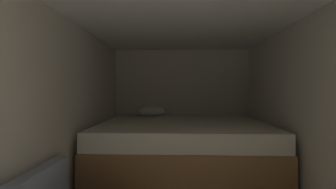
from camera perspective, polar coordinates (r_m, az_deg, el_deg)
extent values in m
cube|color=beige|center=(4.90, 3.07, -1.94)|extent=(2.66, 0.05, 2.07)
cube|color=beige|center=(2.59, -26.18, -4.69)|extent=(0.05, 5.19, 2.07)
cube|color=beige|center=(2.67, 33.49, -4.58)|extent=(0.05, 5.19, 2.07)
cube|color=white|center=(2.41, 4.19, 20.54)|extent=(2.66, 5.19, 0.05)
cube|color=olive|center=(3.90, 3.34, -13.86)|extent=(2.44, 2.08, 0.57)
cube|color=beige|center=(3.82, 3.35, -8.02)|extent=(2.40, 2.04, 0.24)
ellipsoid|color=white|center=(4.63, -3.69, -3.86)|extent=(0.47, 0.35, 0.17)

